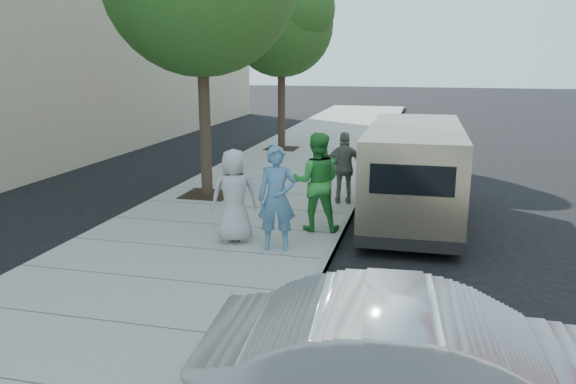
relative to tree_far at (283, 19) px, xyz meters
The scene contains 11 objects.
ground 11.36m from the tree_far, 77.30° to the right, with size 120.00×120.00×0.00m, color black.
sidewalk 11.17m from the tree_far, 82.85° to the right, with size 5.00×60.00×0.15m, color gray.
curb_face 11.70m from the tree_far, 69.73° to the right, with size 0.12×60.00×0.16m, color gray.
tree_far is the anchor object (origin of this frame).
parking_meter 10.00m from the tree_far, 69.21° to the right, with size 0.29×0.16×1.34m.
van 10.34m from the tree_far, 58.35° to the right, with size 1.99×5.76×2.13m.
sedan 17.21m from the tree_far, 70.93° to the right, with size 1.52×4.36×1.44m, color #A4A7AB.
person_officer 12.11m from the tree_far, 76.22° to the right, with size 0.69×0.45×1.89m, color teal.
person_green_shirt 11.01m from the tree_far, 71.96° to the right, with size 0.96×0.75×1.98m, color green.
person_gray_shirt 11.74m from the tree_far, 80.40° to the right, with size 0.86×0.56×1.77m, color #B1B0B3.
person_striped_polo 9.22m from the tree_far, 65.60° to the right, with size 1.00×0.42×1.71m, color slate.
Camera 1 is at (2.99, -10.57, 3.56)m, focal length 35.00 mm.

